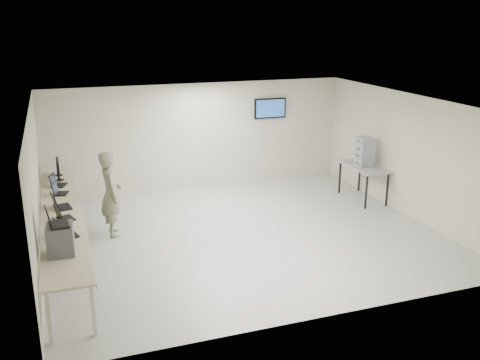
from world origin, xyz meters
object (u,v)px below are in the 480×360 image
object	(u,v)px
soldier	(111,194)
side_table	(364,169)
equipment_box	(60,239)
workbench	(63,218)

from	to	relation	value
soldier	side_table	bearing A→B (deg)	-88.48
equipment_box	side_table	bearing A→B (deg)	25.68
workbench	side_table	distance (m)	7.28
equipment_box	workbench	bearing A→B (deg)	91.60
workbench	equipment_box	bearing A→B (deg)	-92.00
side_table	workbench	bearing A→B (deg)	-170.98
workbench	equipment_box	xyz separation A→B (m)	(-0.06, -1.80, 0.31)
equipment_box	soldier	bearing A→B (deg)	72.43
equipment_box	soldier	world-z (taller)	soldier
side_table	equipment_box	bearing A→B (deg)	-157.92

